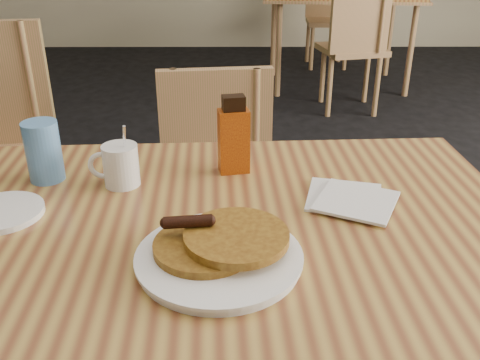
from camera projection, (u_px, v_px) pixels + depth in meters
name	position (u px, v px, depth m)	size (l,w,h in m)	color
main_table	(209.00, 243.00, 1.02)	(1.31, 0.92, 0.75)	#B0893E
chair_main_far	(216.00, 176.00, 1.77)	(0.42, 0.42, 0.83)	tan
chair_neighbor_far	(327.00, 10.00, 4.94)	(0.39, 0.39, 0.84)	tan
chair_neighbor_near	(356.00, 37.00, 3.63)	(0.48, 0.49, 0.90)	tan
pancake_plate	(219.00, 252.00, 0.89)	(0.28, 0.28, 0.07)	white
coffee_mug	(120.00, 165.00, 1.13)	(0.11, 0.08, 0.14)	white
syrup_bottle	(234.00, 137.00, 1.18)	(0.07, 0.05, 0.18)	#700B06
napkin_stack	(350.00, 199.00, 1.08)	(0.21, 0.21, 0.01)	silver
blue_tumbler	(43.00, 151.00, 1.15)	(0.08, 0.08, 0.13)	#568DCA
side_saucer	(2.00, 212.00, 1.03)	(0.16, 0.16, 0.01)	white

